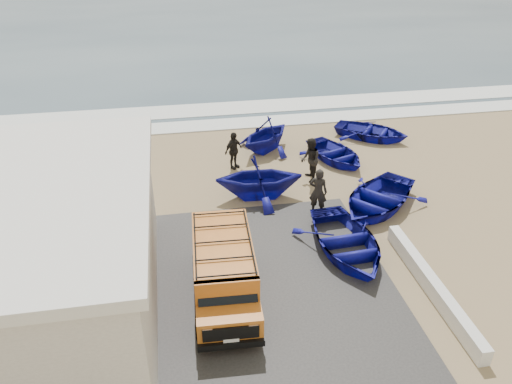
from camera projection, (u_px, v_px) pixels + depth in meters
ground at (258, 252)px, 17.56m from camera, size 160.00×160.00×0.00m
slab at (206, 297)px, 15.54m from camera, size 12.00×10.00×0.05m
ocean at (182, 0)px, 65.40m from camera, size 180.00×88.00×0.01m
surf_line at (220, 125)px, 27.80m from camera, size 180.00×1.60×0.06m
surf_wash at (215, 109)px, 29.94m from camera, size 180.00×2.20×0.04m
building at (2, 261)px, 13.64m from camera, size 8.40×9.40×4.30m
parapet at (432, 285)px, 15.62m from camera, size 0.35×6.00×0.55m
van at (224, 270)px, 15.06m from camera, size 2.03×4.67×1.97m
boat_near_left at (346, 242)px, 17.34m from camera, size 3.36×4.52×0.90m
boat_near_right at (377, 198)px, 19.93m from camera, size 5.40×5.30×0.92m
boat_mid_left at (259, 177)px, 20.45m from camera, size 3.72×3.26×1.88m
boat_mid_right at (335, 153)px, 23.75m from camera, size 3.63×4.24×0.74m
boat_far_left at (266, 134)px, 24.51m from camera, size 4.31×4.28×1.72m
boat_far_right at (371, 131)px, 26.04m from camera, size 4.66×4.46×0.79m
fisherman_front at (318, 192)px, 19.34m from camera, size 0.85×0.74×1.95m
fisherman_middle at (310, 160)px, 21.74m from camera, size 0.78×0.99×1.96m
fisherman_back at (234, 150)px, 22.83m from camera, size 1.08×0.98×1.77m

